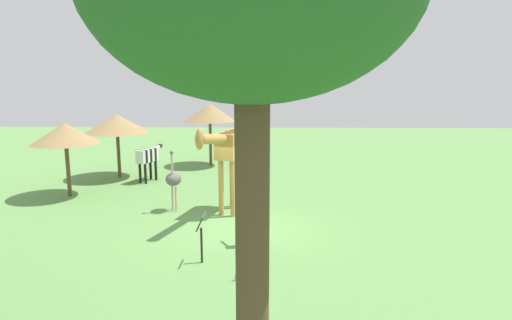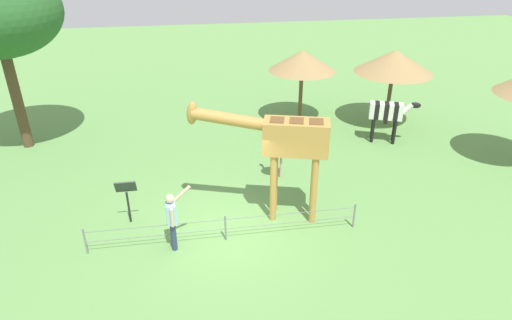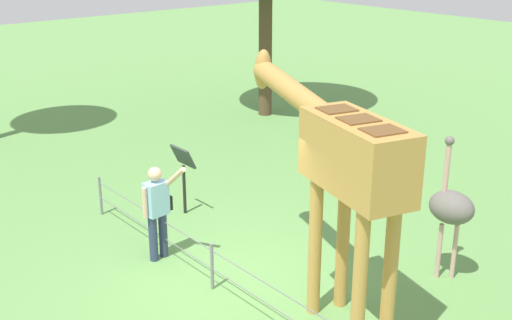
{
  "view_description": "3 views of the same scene",
  "coord_description": "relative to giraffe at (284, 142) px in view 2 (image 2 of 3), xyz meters",
  "views": [
    {
      "loc": [
        13.21,
        0.7,
        4.74
      ],
      "look_at": [
        -0.2,
        0.35,
        2.24
      ],
      "focal_mm": 30.41,
      "sensor_mm": 36.0,
      "label": 1
    },
    {
      "loc": [
        0.72,
        9.62,
        7.24
      ],
      "look_at": [
        -0.97,
        -0.82,
        1.74
      ],
      "focal_mm": 31.07,
      "sensor_mm": 36.0,
      "label": 2
    },
    {
      "loc": [
        -6.91,
        5.2,
        5.09
      ],
      "look_at": [
        -0.87,
        0.12,
        2.26
      ],
      "focal_mm": 45.6,
      "sensor_mm": 36.0,
      "label": 3
    }
  ],
  "objects": [
    {
      "name": "ground_plane",
      "position": [
        1.69,
        0.63,
        -2.3
      ],
      "size": [
        60.0,
        60.0,
        0.0
      ],
      "primitive_type": "plane",
      "color": "#60934C"
    },
    {
      "name": "wire_fence",
      "position": [
        1.69,
        0.87,
        -1.9
      ],
      "size": [
        7.05,
        0.05,
        0.75
      ],
      "color": "slate",
      "rests_on": "ground_plane"
    },
    {
      "name": "shade_hut_far",
      "position": [
        -5.74,
        -5.92,
        0.33
      ],
      "size": [
        3.09,
        3.09,
        3.09
      ],
      "color": "brown",
      "rests_on": "ground_plane"
    },
    {
      "name": "info_sign",
      "position": [
        4.23,
        -0.37,
        -1.36
      ],
      "size": [
        0.56,
        0.21,
        1.32
      ],
      "color": "black",
      "rests_on": "ground_plane"
    },
    {
      "name": "ostrich",
      "position": [
        -0.34,
        -2.06,
        -1.13
      ],
      "size": [
        0.7,
        0.56,
        2.25
      ],
      "color": "#CC9E93",
      "rests_on": "ground_plane"
    },
    {
      "name": "giraffe",
      "position": [
        0.0,
        0.0,
        0.0
      ],
      "size": [
        3.74,
        1.48,
        3.35
      ],
      "color": "#BC8942",
      "rests_on": "ground_plane"
    },
    {
      "name": "shade_hut_aside",
      "position": [
        -2.24,
        -6.81,
        0.27
      ],
      "size": [
        2.71,
        2.71,
        3.01
      ],
      "color": "brown",
      "rests_on": "ground_plane"
    },
    {
      "name": "zebra",
      "position": [
        -4.93,
        -4.24,
        -1.14
      ],
      "size": [
        1.79,
        0.94,
        1.66
      ],
      "color": "black",
      "rests_on": "ground_plane"
    },
    {
      "name": "visitor",
      "position": [
        3.01,
        0.95,
        -1.4
      ],
      "size": [
        0.67,
        0.58,
        1.67
      ],
      "color": "navy",
      "rests_on": "ground_plane"
    }
  ]
}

